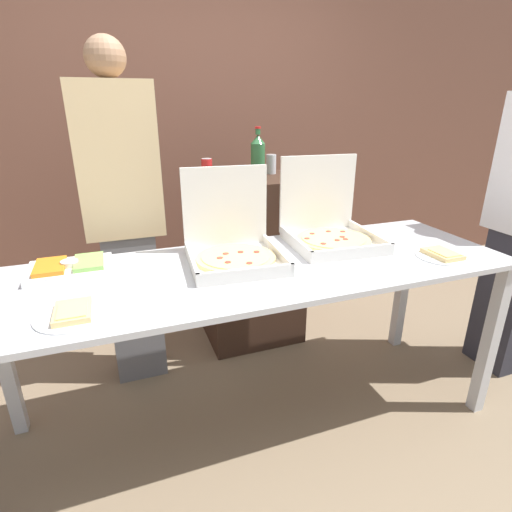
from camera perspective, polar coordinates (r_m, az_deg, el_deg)
The scene contains 13 objects.
ground_plane at distance 2.26m, azimuth 0.00°, elevation -22.13°, with size 16.00×16.00×0.00m, color #847056.
brick_wall_behind at distance 3.31m, azimuth -10.70°, elevation 18.07°, with size 10.00×0.06×2.80m.
buffet_table at distance 1.83m, azimuth 0.00°, elevation -4.46°, with size 2.38×0.77×0.86m.
pizza_box_far_left at distance 1.84m, azimuth -3.29°, elevation 1.54°, with size 0.44×0.46×0.41m.
pizza_box_near_left at distance 2.12m, azimuth 10.41°, elevation 3.95°, with size 0.46×0.48×0.43m.
paper_plate_front_right at distance 1.52m, azimuth -24.69°, elevation -7.39°, with size 0.26×0.26×0.03m.
paper_plate_front_center at distance 2.09m, azimuth 25.09°, elevation 0.16°, with size 0.24×0.24×0.03m.
veggie_tray at distance 1.90m, azimuth -24.99°, elevation -1.53°, with size 0.34×0.24×0.05m.
sideboard_podium at distance 2.68m, azimuth -0.70°, elevation -0.74°, with size 0.62×0.48×1.11m.
soda_bottle at distance 2.55m, azimuth 0.27°, elevation 14.16°, with size 0.09×0.09×0.30m.
soda_can_silver at distance 2.69m, azimuth 2.17°, elevation 12.99°, with size 0.07×0.07×0.12m.
soda_can_colored at distance 2.50m, azimuth -7.02°, elevation 12.25°, with size 0.07×0.07×0.12m.
person_guest_plaid at distance 2.26m, azimuth -18.23°, elevation 5.06°, with size 0.40×0.22×1.85m.
Camera 1 is at (-0.57, -1.55, 1.55)m, focal length 28.00 mm.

